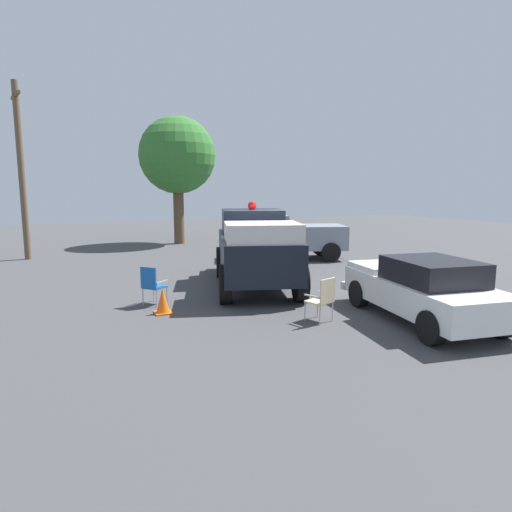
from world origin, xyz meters
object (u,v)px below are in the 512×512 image
(vintage_fire_truck, at_px, (255,248))
(traffic_cone, at_px, (163,301))
(parked_pickup, at_px, (289,236))
(lawn_chair_by_car, at_px, (152,283))
(oak_tree_left, at_px, (177,156))
(utility_pole, at_px, (21,169))
(lawn_chair_spare, at_px, (323,297))
(classic_hot_rod, at_px, (422,288))

(vintage_fire_truck, height_order, traffic_cone, vintage_fire_truck)
(parked_pickup, xyz_separation_m, traffic_cone, (-6.31, 6.60, -0.68))
(lawn_chair_by_car, height_order, oak_tree_left, oak_tree_left)
(utility_pole, bearing_deg, lawn_chair_spare, -151.38)
(oak_tree_left, distance_m, utility_pole, 7.89)
(parked_pickup, distance_m, utility_pole, 11.55)
(vintage_fire_truck, bearing_deg, utility_pole, 38.78)
(lawn_chair_spare, bearing_deg, oak_tree_left, -1.22)
(classic_hot_rod, distance_m, utility_pole, 16.50)
(vintage_fire_truck, distance_m, classic_hot_rod, 5.22)
(parked_pickup, bearing_deg, lawn_chair_spare, 157.95)
(classic_hot_rod, distance_m, lawn_chair_spare, 2.30)
(parked_pickup, bearing_deg, classic_hot_rod, 172.34)
(utility_pole, bearing_deg, classic_hot_rod, -145.79)
(classic_hot_rod, relative_size, lawn_chair_by_car, 4.48)
(lawn_chair_spare, bearing_deg, parked_pickup, -22.05)
(lawn_chair_spare, height_order, oak_tree_left, oak_tree_left)
(parked_pickup, distance_m, lawn_chair_by_car, 8.64)
(parked_pickup, relative_size, traffic_cone, 8.06)
(classic_hot_rod, xyz_separation_m, utility_pole, (13.40, 9.11, 3.08))
(oak_tree_left, bearing_deg, parked_pickup, -156.95)
(lawn_chair_by_car, distance_m, lawn_chair_spare, 4.46)
(parked_pickup, bearing_deg, lawn_chair_by_car, 128.94)
(parked_pickup, height_order, traffic_cone, parked_pickup)
(parked_pickup, height_order, utility_pole, utility_pole)
(parked_pickup, xyz_separation_m, utility_pole, (4.29, 10.34, 2.84))
(utility_pole, bearing_deg, oak_tree_left, -67.93)
(utility_pole, relative_size, traffic_cone, 11.59)
(utility_pole, bearing_deg, parked_pickup, -112.51)
(vintage_fire_truck, relative_size, lawn_chair_spare, 6.20)
(lawn_chair_by_car, height_order, traffic_cone, lawn_chair_by_car)
(vintage_fire_truck, xyz_separation_m, lawn_chair_spare, (-4.04, 0.03, -0.61))
(parked_pickup, height_order, lawn_chair_spare, parked_pickup)
(vintage_fire_truck, xyz_separation_m, utility_pole, (8.66, 6.96, 2.63))
(lawn_chair_spare, bearing_deg, vintage_fire_truck, -0.42)
(lawn_chair_spare, bearing_deg, utility_pole, 28.62)
(oak_tree_left, height_order, traffic_cone, oak_tree_left)
(lawn_chair_spare, xyz_separation_m, utility_pole, (12.70, 6.93, 3.23))
(parked_pickup, relative_size, utility_pole, 0.70)
(vintage_fire_truck, height_order, oak_tree_left, oak_tree_left)
(lawn_chair_spare, height_order, utility_pole, utility_pole)
(lawn_chair_by_car, bearing_deg, lawn_chair_spare, -132.14)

